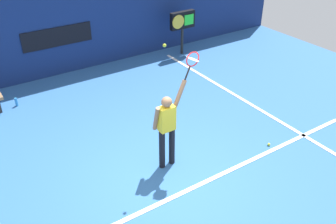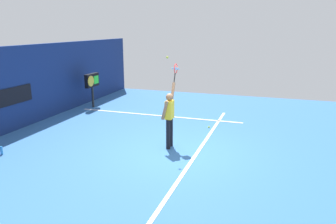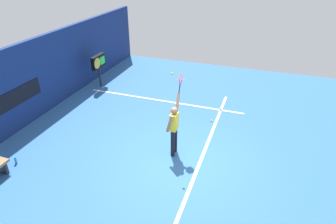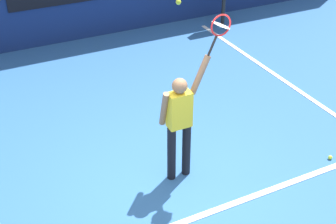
{
  "view_description": "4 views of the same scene",
  "coord_description": "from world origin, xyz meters",
  "px_view_note": "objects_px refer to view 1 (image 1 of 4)",
  "views": [
    {
      "loc": [
        -3.19,
        -4.98,
        5.22
      ],
      "look_at": [
        0.66,
        0.88,
        0.96
      ],
      "focal_mm": 39.74,
      "sensor_mm": 36.0,
      "label": 1
    },
    {
      "loc": [
        -8.75,
        -2.63,
        3.57
      ],
      "look_at": [
        0.66,
        0.53,
        1.02
      ],
      "focal_mm": 35.23,
      "sensor_mm": 36.0,
      "label": 2
    },
    {
      "loc": [
        -6.93,
        -1.97,
        5.74
      ],
      "look_at": [
        0.32,
        0.57,
        1.48
      ],
      "focal_mm": 31.04,
      "sensor_mm": 36.0,
      "label": 3
    },
    {
      "loc": [
        -2.3,
        -4.52,
        4.66
      ],
      "look_at": [
        0.2,
        0.54,
        1.08
      ],
      "focal_mm": 49.4,
      "sensor_mm": 36.0,
      "label": 4
    }
  ],
  "objects_px": {
    "tennis_racket": "(192,61)",
    "water_bottle": "(16,102)",
    "tennis_ball": "(165,45)",
    "tennis_player": "(167,126)",
    "spare_ball": "(269,144)",
    "scoreboard_clock": "(182,22)"
  },
  "relations": [
    {
      "from": "tennis_ball",
      "to": "scoreboard_clock",
      "type": "relative_size",
      "value": 0.04
    },
    {
      "from": "tennis_ball",
      "to": "tennis_racket",
      "type": "bearing_deg",
      "value": -6.58
    },
    {
      "from": "tennis_racket",
      "to": "spare_ball",
      "type": "xyz_separation_m",
      "value": [
        1.8,
        -0.74,
        -2.29
      ]
    },
    {
      "from": "tennis_player",
      "to": "spare_ball",
      "type": "xyz_separation_m",
      "value": [
        2.38,
        -0.74,
        -0.98
      ]
    },
    {
      "from": "scoreboard_clock",
      "to": "spare_ball",
      "type": "xyz_separation_m",
      "value": [
        -1.54,
        -5.75,
        -1.15
      ]
    },
    {
      "from": "tennis_ball",
      "to": "water_bottle",
      "type": "height_order",
      "value": "tennis_ball"
    },
    {
      "from": "tennis_player",
      "to": "spare_ball",
      "type": "distance_m",
      "value": 2.68
    },
    {
      "from": "tennis_ball",
      "to": "scoreboard_clock",
      "type": "xyz_separation_m",
      "value": [
        3.93,
        4.95,
        -1.55
      ]
    },
    {
      "from": "tennis_racket",
      "to": "spare_ball",
      "type": "bearing_deg",
      "value": -22.27
    },
    {
      "from": "tennis_racket",
      "to": "water_bottle",
      "type": "relative_size",
      "value": 2.59
    },
    {
      "from": "tennis_player",
      "to": "water_bottle",
      "type": "height_order",
      "value": "tennis_player"
    },
    {
      "from": "tennis_ball",
      "to": "water_bottle",
      "type": "relative_size",
      "value": 0.28
    },
    {
      "from": "scoreboard_clock",
      "to": "spare_ball",
      "type": "distance_m",
      "value": 6.07
    },
    {
      "from": "spare_ball",
      "to": "water_bottle",
      "type": "bearing_deg",
      "value": 130.85
    },
    {
      "from": "scoreboard_clock",
      "to": "water_bottle",
      "type": "xyz_separation_m",
      "value": [
        -6.02,
        -0.58,
        -1.07
      ]
    },
    {
      "from": "tennis_ball",
      "to": "tennis_player",
      "type": "bearing_deg",
      "value": -82.99
    },
    {
      "from": "tennis_player",
      "to": "tennis_ball",
      "type": "distance_m",
      "value": 1.73
    },
    {
      "from": "spare_ball",
      "to": "tennis_player",
      "type": "bearing_deg",
      "value": 162.74
    },
    {
      "from": "tennis_player",
      "to": "scoreboard_clock",
      "type": "xyz_separation_m",
      "value": [
        3.92,
        5.01,
        0.18
      ]
    },
    {
      "from": "tennis_racket",
      "to": "water_bottle",
      "type": "height_order",
      "value": "tennis_racket"
    },
    {
      "from": "tennis_racket",
      "to": "tennis_ball",
      "type": "relative_size",
      "value": 9.14
    },
    {
      "from": "water_bottle",
      "to": "spare_ball",
      "type": "bearing_deg",
      "value": -49.15
    }
  ]
}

